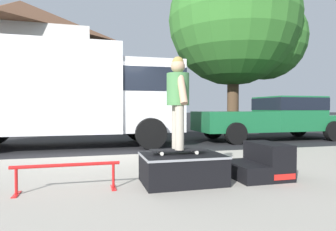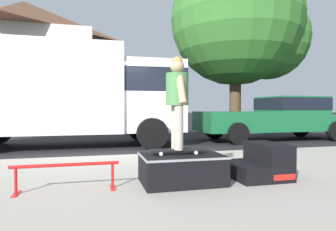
{
  "view_description": "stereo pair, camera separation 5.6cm",
  "coord_description": "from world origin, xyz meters",
  "px_view_note": "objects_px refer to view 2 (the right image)",
  "views": [
    {
      "loc": [
        -0.46,
        -7.07,
        1.17
      ],
      "look_at": [
        0.82,
        -2.24,
        1.05
      ],
      "focal_mm": 30.83,
      "sensor_mm": 36.0,
      "label": 1
    },
    {
      "loc": [
        -0.41,
        -7.09,
        1.17
      ],
      "look_at": [
        0.82,
        -2.24,
        1.05
      ],
      "focal_mm": 30.83,
      "sensor_mm": 36.0,
      "label": 2
    }
  ],
  "objects_px": {
    "street_tree_main": "(243,25)",
    "pickup_truck_green": "(278,116)",
    "kicker_ramp": "(261,163)",
    "grind_rail": "(66,171)",
    "box_truck": "(70,91)",
    "skate_box": "(182,168)",
    "skateboard": "(177,150)",
    "skater_kid": "(177,95)"
  },
  "relations": [
    {
      "from": "kicker_ramp",
      "to": "grind_rail",
      "type": "height_order",
      "value": "kicker_ramp"
    },
    {
      "from": "kicker_ramp",
      "to": "grind_rail",
      "type": "distance_m",
      "value": 2.8
    },
    {
      "from": "skate_box",
      "to": "skater_kid",
      "type": "height_order",
      "value": "skater_kid"
    },
    {
      "from": "skateboard",
      "to": "skater_kid",
      "type": "bearing_deg",
      "value": 0.0
    },
    {
      "from": "grind_rail",
      "to": "skater_kid",
      "type": "bearing_deg",
      "value": 2.21
    },
    {
      "from": "skateboard",
      "to": "skater_kid",
      "type": "height_order",
      "value": "skater_kid"
    },
    {
      "from": "grind_rail",
      "to": "skateboard",
      "type": "height_order",
      "value": "skateboard"
    },
    {
      "from": "skater_kid",
      "to": "kicker_ramp",
      "type": "bearing_deg",
      "value": -1.53
    },
    {
      "from": "kicker_ramp",
      "to": "grind_rail",
      "type": "relative_size",
      "value": 0.62
    },
    {
      "from": "kicker_ramp",
      "to": "skateboard",
      "type": "distance_m",
      "value": 1.33
    },
    {
      "from": "skateboard",
      "to": "street_tree_main",
      "type": "bearing_deg",
      "value": 56.66
    },
    {
      "from": "skate_box",
      "to": "street_tree_main",
      "type": "bearing_deg",
      "value": 57.0
    },
    {
      "from": "box_truck",
      "to": "skate_box",
      "type": "bearing_deg",
      "value": -70.53
    },
    {
      "from": "pickup_truck_green",
      "to": "skate_box",
      "type": "bearing_deg",
      "value": -134.44
    },
    {
      "from": "street_tree_main",
      "to": "grind_rail",
      "type": "bearing_deg",
      "value": -129.28
    },
    {
      "from": "grind_rail",
      "to": "box_truck",
      "type": "relative_size",
      "value": 0.19
    },
    {
      "from": "skate_box",
      "to": "kicker_ramp",
      "type": "bearing_deg",
      "value": -0.02
    },
    {
      "from": "skate_box",
      "to": "skateboard",
      "type": "height_order",
      "value": "skateboard"
    },
    {
      "from": "skate_box",
      "to": "street_tree_main",
      "type": "xyz_separation_m",
      "value": [
        5.87,
        9.04,
        4.96
      ]
    },
    {
      "from": "grind_rail",
      "to": "skateboard",
      "type": "bearing_deg",
      "value": 2.21
    },
    {
      "from": "grind_rail",
      "to": "skateboard",
      "type": "relative_size",
      "value": 1.68
    },
    {
      "from": "skater_kid",
      "to": "pickup_truck_green",
      "type": "distance_m",
      "value": 7.76
    },
    {
      "from": "box_truck",
      "to": "street_tree_main",
      "type": "bearing_deg",
      "value": 24.98
    },
    {
      "from": "pickup_truck_green",
      "to": "kicker_ramp",
      "type": "bearing_deg",
      "value": -126.98
    },
    {
      "from": "kicker_ramp",
      "to": "street_tree_main",
      "type": "distance_m",
      "value": 11.3
    },
    {
      "from": "skateboard",
      "to": "skater_kid",
      "type": "xyz_separation_m",
      "value": [
        0.0,
        0.0,
        0.78
      ]
    },
    {
      "from": "kicker_ramp",
      "to": "skater_kid",
      "type": "xyz_separation_m",
      "value": [
        -1.31,
        0.03,
        1.03
      ]
    },
    {
      "from": "skate_box",
      "to": "street_tree_main",
      "type": "relative_size",
      "value": 0.13
    },
    {
      "from": "skateboard",
      "to": "box_truck",
      "type": "distance_m",
      "value": 5.8
    },
    {
      "from": "pickup_truck_green",
      "to": "street_tree_main",
      "type": "xyz_separation_m",
      "value": [
        0.46,
        3.52,
        4.4
      ]
    },
    {
      "from": "street_tree_main",
      "to": "pickup_truck_green",
      "type": "bearing_deg",
      "value": -97.4
    },
    {
      "from": "skateboard",
      "to": "box_truck",
      "type": "xyz_separation_m",
      "value": [
        -1.86,
        5.38,
        1.12
      ]
    },
    {
      "from": "pickup_truck_green",
      "to": "grind_rail",
      "type": "bearing_deg",
      "value": -141.44
    },
    {
      "from": "pickup_truck_green",
      "to": "skater_kid",
      "type": "bearing_deg",
      "value": -134.9
    },
    {
      "from": "street_tree_main",
      "to": "skate_box",
      "type": "bearing_deg",
      "value": -123.0
    },
    {
      "from": "skate_box",
      "to": "skateboard",
      "type": "xyz_separation_m",
      "value": [
        -0.05,
        0.03,
        0.25
      ]
    },
    {
      "from": "skater_kid",
      "to": "box_truck",
      "type": "bearing_deg",
      "value": 109.06
    },
    {
      "from": "skater_kid",
      "to": "street_tree_main",
      "type": "bearing_deg",
      "value": 56.66
    },
    {
      "from": "pickup_truck_green",
      "to": "street_tree_main",
      "type": "bearing_deg",
      "value": 82.6
    },
    {
      "from": "grind_rail",
      "to": "skate_box",
      "type": "bearing_deg",
      "value": 0.85
    },
    {
      "from": "skate_box",
      "to": "pickup_truck_green",
      "type": "relative_size",
      "value": 0.2
    },
    {
      "from": "skateboard",
      "to": "street_tree_main",
      "type": "height_order",
      "value": "street_tree_main"
    }
  ]
}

